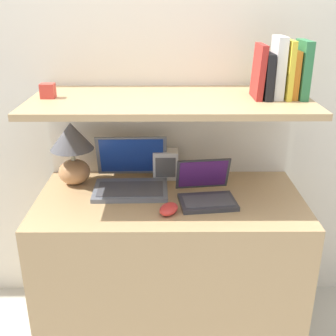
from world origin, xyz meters
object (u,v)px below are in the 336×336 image
at_px(book_green, 302,70).
at_px(book_black, 266,76).
at_px(laptop_small, 206,192).
at_px(book_white, 278,68).
at_px(computer_mouse, 169,209).
at_px(book_red, 259,72).
at_px(table_lamp, 72,148).
at_px(router_box, 166,164).
at_px(book_yellow, 287,69).
at_px(shelf_gadget, 48,91).
at_px(book_orange, 293,74).
at_px(laptop_large, 131,178).

distance_m(book_green, book_black, 0.15).
height_order(laptop_small, book_white, book_white).
bearing_deg(computer_mouse, book_black, 28.16).
distance_m(book_white, book_red, 0.08).
relative_size(table_lamp, book_red, 1.36).
bearing_deg(router_box, laptop_small, -55.12).
distance_m(computer_mouse, book_yellow, 0.78).
height_order(book_yellow, shelf_gadget, book_yellow).
bearing_deg(router_box, book_white, -18.57).
xyz_separation_m(book_black, shelf_gadget, (-0.94, 0.00, -0.06)).
distance_m(table_lamp, book_white, 1.01).
distance_m(table_lamp, book_black, 0.96).
bearing_deg(book_green, book_white, 180.00).
bearing_deg(shelf_gadget, book_white, 0.00).
xyz_separation_m(book_green, shelf_gadget, (-1.09, 0.00, -0.09)).
height_order(book_black, shelf_gadget, book_black).
distance_m(table_lamp, book_green, 1.11).
bearing_deg(router_box, book_orange, -16.37).
bearing_deg(laptop_small, book_yellow, 16.81).
height_order(computer_mouse, book_white, book_white).
relative_size(table_lamp, book_green, 1.28).
bearing_deg(computer_mouse, book_green, 21.50).
bearing_deg(book_white, book_yellow, 0.00).
relative_size(table_lamp, book_yellow, 1.27).
height_order(computer_mouse, book_yellow, book_yellow).
xyz_separation_m(laptop_large, book_black, (0.60, -0.04, 0.50)).
height_order(laptop_small, computer_mouse, laptop_small).
relative_size(router_box, book_white, 0.57).
xyz_separation_m(laptop_large, router_box, (0.17, 0.12, 0.02)).
xyz_separation_m(book_white, shelf_gadget, (-0.99, 0.00, -0.10)).
bearing_deg(book_red, table_lamp, 173.64).
relative_size(table_lamp, book_black, 1.61).
relative_size(computer_mouse, book_orange, 0.62).
bearing_deg(book_green, computer_mouse, -158.50).
xyz_separation_m(laptop_small, book_orange, (0.36, 0.10, 0.51)).
distance_m(router_box, book_red, 0.65).
bearing_deg(book_green, book_yellow, 180.00).
distance_m(router_box, book_orange, 0.74).
height_order(laptop_small, book_orange, book_orange).
bearing_deg(table_lamp, shelf_gadget, -122.79).
bearing_deg(shelf_gadget, book_green, 0.00).
height_order(table_lamp, book_orange, book_orange).
bearing_deg(book_black, computer_mouse, -151.84).
bearing_deg(laptop_small, book_orange, 15.57).
bearing_deg(book_red, book_yellow, 0.00).
height_order(router_box, book_white, book_white).
distance_m(laptop_large, book_black, 0.78).
distance_m(book_yellow, book_white, 0.04).
bearing_deg(laptop_small, router_box, 124.88).
bearing_deg(router_box, table_lamp, -171.54).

